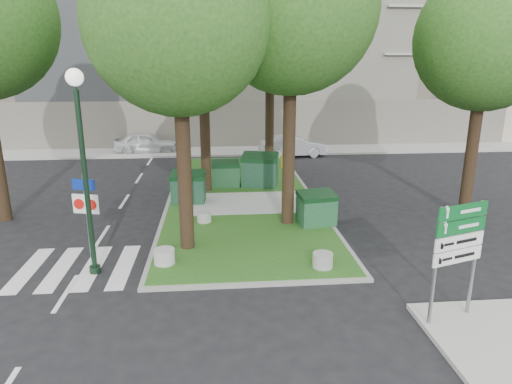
{
  "coord_description": "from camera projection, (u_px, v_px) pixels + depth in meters",
  "views": [
    {
      "loc": [
        -0.51,
        -11.02,
        5.81
      ],
      "look_at": [
        0.64,
        2.08,
        2.0
      ],
      "focal_mm": 32.0,
      "sensor_mm": 36.0,
      "label": 1
    }
  ],
  "objects": [
    {
      "name": "ground",
      "position": [
        239.0,
        286.0,
        12.21
      ],
      "size": [
        120.0,
        120.0,
        0.0
      ],
      "primitive_type": "plane",
      "color": "black",
      "rests_on": "ground"
    },
    {
      "name": "median_island",
      "position": [
        241.0,
        197.0,
        19.89
      ],
      "size": [
        6.0,
        16.0,
        0.12
      ],
      "primitive_type": "cube",
      "color": "#1C4B15",
      "rests_on": "ground"
    },
    {
      "name": "median_kerb",
      "position": [
        241.0,
        197.0,
        19.89
      ],
      "size": [
        6.3,
        16.3,
        0.1
      ],
      "primitive_type": "cube",
      "color": "gray",
      "rests_on": "ground"
    },
    {
      "name": "building_sidewalk",
      "position": [
        224.0,
        151.0,
        29.89
      ],
      "size": [
        42.0,
        3.0,
        0.12
      ],
      "primitive_type": "cube",
      "color": "#999993",
      "rests_on": "ground"
    },
    {
      "name": "zebra_crossing",
      "position": [
        108.0,
        267.0,
        13.32
      ],
      "size": [
        5.0,
        3.0,
        0.01
      ],
      "primitive_type": "cube",
      "color": "silver",
      "rests_on": "ground"
    },
    {
      "name": "apartment_building",
      "position": [
        220.0,
        30.0,
        34.85
      ],
      "size": [
        41.0,
        12.0,
        16.0
      ],
      "primitive_type": "cube",
      "color": "tan",
      "rests_on": "ground"
    },
    {
      "name": "tree_median_near_left",
      "position": [
        180.0,
        3.0,
        12.5
      ],
      "size": [
        5.2,
        5.2,
        10.53
      ],
      "color": "black",
      "rests_on": "ground"
    },
    {
      "name": "tree_median_mid",
      "position": [
        204.0,
        31.0,
        18.85
      ],
      "size": [
        4.8,
        4.8,
        9.99
      ],
      "color": "black",
      "rests_on": "ground"
    },
    {
      "name": "tree_median_far",
      "position": [
        272.0,
        5.0,
        21.62
      ],
      "size": [
        5.8,
        5.8,
        11.93
      ],
      "color": "black",
      "rests_on": "ground"
    },
    {
      "name": "tree_street_right",
      "position": [
        490.0,
        25.0,
        15.86
      ],
      "size": [
        5.0,
        5.0,
        10.06
      ],
      "color": "black",
      "rests_on": "ground"
    },
    {
      "name": "dumpster_a",
      "position": [
        188.0,
        187.0,
        18.87
      ],
      "size": [
        1.46,
        1.08,
        1.3
      ],
      "rotation": [
        0.0,
        0.0,
        -0.07
      ],
      "color": "#0D311E",
      "rests_on": "median_island"
    },
    {
      "name": "dumpster_b",
      "position": [
        226.0,
        174.0,
        21.29
      ],
      "size": [
        1.31,
        0.92,
        1.21
      ],
      "rotation": [
        0.0,
        0.0,
        0.01
      ],
      "color": "#113C1C",
      "rests_on": "median_island"
    },
    {
      "name": "dumpster_c",
      "position": [
        260.0,
        170.0,
        21.3
      ],
      "size": [
        1.89,
        1.52,
        1.54
      ],
      "rotation": [
        0.0,
        0.0,
        -0.24
      ],
      "color": "#0F331E",
      "rests_on": "median_island"
    },
    {
      "name": "dumpster_d",
      "position": [
        316.0,
        209.0,
        16.3
      ],
      "size": [
        1.45,
        1.13,
        1.22
      ],
      "rotation": [
        0.0,
        0.0,
        0.17
      ],
      "color": "#144424",
      "rests_on": "median_island"
    },
    {
      "name": "bollard_left",
      "position": [
        164.0,
        256.0,
        13.22
      ],
      "size": [
        0.61,
        0.61,
        0.43
      ],
      "primitive_type": "cylinder",
      "color": "#A4A49F",
      "rests_on": "median_island"
    },
    {
      "name": "bollard_right",
      "position": [
        323.0,
        260.0,
        12.99
      ],
      "size": [
        0.58,
        0.58,
        0.42
      ],
      "primitive_type": "cylinder",
      "color": "gray",
      "rests_on": "median_island"
    },
    {
      "name": "bollard_mid",
      "position": [
        204.0,
        217.0,
        16.64
      ],
      "size": [
        0.52,
        0.52,
        0.37
      ],
      "primitive_type": "cylinder",
      "color": "gray",
      "rests_on": "median_island"
    },
    {
      "name": "litter_bin",
      "position": [
        285.0,
        161.0,
        24.89
      ],
      "size": [
        0.41,
        0.41,
        0.72
      ],
      "primitive_type": "cylinder",
      "color": "yellow",
      "rests_on": "median_island"
    },
    {
      "name": "street_lamp",
      "position": [
        82.0,
        150.0,
        11.97
      ],
      "size": [
        0.45,
        0.45,
        5.62
      ],
      "color": "black",
      "rests_on": "ground"
    },
    {
      "name": "traffic_sign_pole",
      "position": [
        86.0,
        205.0,
        13.38
      ],
      "size": [
        0.79,
        0.24,
        2.67
      ],
      "rotation": [
        0.0,
        0.0,
        -0.25
      ],
      "color": "slate",
      "rests_on": "ground"
    },
    {
      "name": "directional_sign",
      "position": [
        458.0,
        244.0,
        9.98
      ],
      "size": [
        1.32,
        0.47,
        2.74
      ],
      "rotation": [
        0.0,
        0.0,
        0.32
      ],
      "color": "slate",
      "rests_on": "sidewalk_corner"
    },
    {
      "name": "car_white",
      "position": [
        146.0,
        143.0,
        29.41
      ],
      "size": [
        4.11,
        1.8,
        1.38
      ],
      "primitive_type": "imported",
      "rotation": [
        0.0,
        0.0,
        1.61
      ],
      "color": "silver",
      "rests_on": "ground"
    },
    {
      "name": "car_silver",
      "position": [
        293.0,
        146.0,
        28.32
      ],
      "size": [
        4.22,
        1.88,
        1.34
      ],
      "primitive_type": "imported",
      "rotation": [
        0.0,
        0.0,
        1.69
      ],
      "color": "#A5A7AD",
      "rests_on": "ground"
    }
  ]
}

